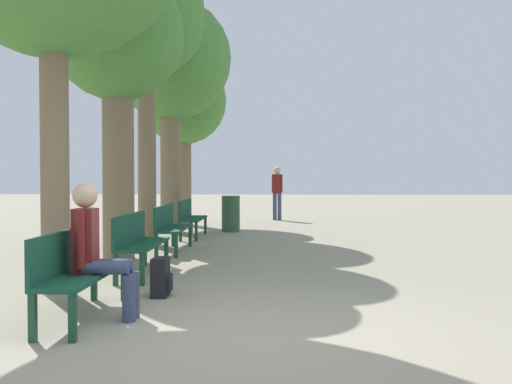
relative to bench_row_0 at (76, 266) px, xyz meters
The scene contains 13 objects.
ground_plane 1.74m from the bench_row_0, 16.45° to the right, with size 80.00×80.00×0.00m, color gray.
bench_row_0 is the anchor object (origin of this frame).
bench_row_1 2.49m from the bench_row_0, 90.00° to the left, with size 0.43×1.71×0.87m.
bench_row_2 4.98m from the bench_row_0, 90.00° to the left, with size 0.43×1.71×0.87m.
bench_row_3 7.47m from the bench_row_0, 90.00° to the left, with size 0.43×1.71×0.87m.
tree_row_1 5.16m from the bench_row_0, 99.80° to the left, with size 2.24×2.24×4.92m.
tree_row_2 7.46m from the bench_row_0, 96.42° to the left, with size 2.45×2.45×5.90m.
tree_row_3 9.67m from the bench_row_0, 94.50° to the left, with size 3.09×3.09×5.92m.
tree_row_4 11.40m from the bench_row_0, 93.64° to the left, with size 2.48×2.48×4.82m.
person_seated 0.30m from the bench_row_0, ahead, with size 0.63×0.36×1.33m.
backpack 1.25m from the bench_row_0, 58.99° to the left, with size 0.22×0.31×0.45m.
pedestrian_near 12.98m from the bench_row_0, 81.05° to the left, with size 0.35×0.26×1.71m.
trash_bin 8.95m from the bench_row_0, 84.70° to the left, with size 0.46×0.46×0.91m.
Camera 1 is at (0.36, -5.03, 1.39)m, focal length 40.00 mm.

